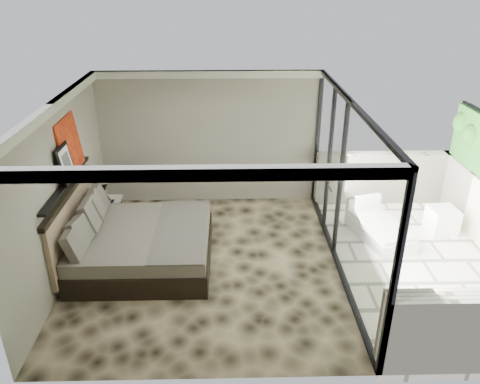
{
  "coord_description": "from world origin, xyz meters",
  "views": [
    {
      "loc": [
        0.42,
        -6.72,
        4.56
      ],
      "look_at": [
        0.59,
        0.4,
        1.17
      ],
      "focal_mm": 35.0,
      "sensor_mm": 36.0,
      "label": 1
    }
  ],
  "objects_px": {
    "table_lamp": "(102,180)",
    "ottoman": "(442,220)",
    "lounger": "(379,228)",
    "bed": "(137,243)",
    "nightstand": "(109,212)"
  },
  "relations": [
    {
      "from": "lounger",
      "to": "table_lamp",
      "type": "bearing_deg",
      "value": 158.22
    },
    {
      "from": "nightstand",
      "to": "bed",
      "type": "bearing_deg",
      "value": -46.27
    },
    {
      "from": "bed",
      "to": "lounger",
      "type": "bearing_deg",
      "value": 9.63
    },
    {
      "from": "bed",
      "to": "ottoman",
      "type": "bearing_deg",
      "value": 8.98
    },
    {
      "from": "table_lamp",
      "to": "lounger",
      "type": "bearing_deg",
      "value": -6.78
    },
    {
      "from": "lounger",
      "to": "bed",
      "type": "bearing_deg",
      "value": 174.63
    },
    {
      "from": "ottoman",
      "to": "lounger",
      "type": "distance_m",
      "value": 1.26
    },
    {
      "from": "nightstand",
      "to": "lounger",
      "type": "bearing_deg",
      "value": 6.52
    },
    {
      "from": "bed",
      "to": "table_lamp",
      "type": "height_order",
      "value": "bed"
    },
    {
      "from": "table_lamp",
      "to": "ottoman",
      "type": "distance_m",
      "value": 6.52
    },
    {
      "from": "bed",
      "to": "table_lamp",
      "type": "xyz_separation_m",
      "value": [
        -0.84,
        1.36,
        0.57
      ]
    },
    {
      "from": "ottoman",
      "to": "lounger",
      "type": "relative_size",
      "value": 0.32
    },
    {
      "from": "bed",
      "to": "nightstand",
      "type": "height_order",
      "value": "bed"
    },
    {
      "from": "nightstand",
      "to": "ottoman",
      "type": "distance_m",
      "value": 6.43
    },
    {
      "from": "bed",
      "to": "ottoman",
      "type": "height_order",
      "value": "bed"
    }
  ]
}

